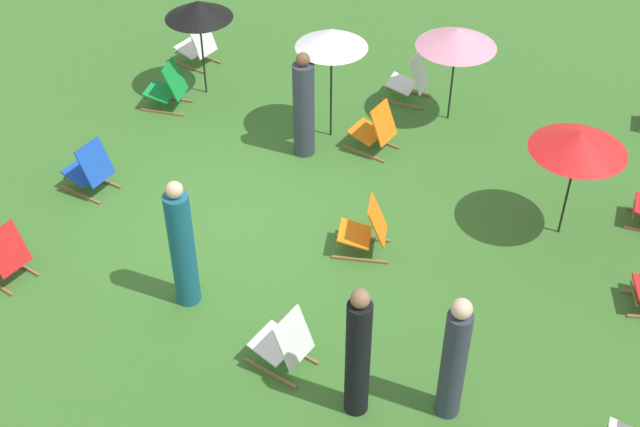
{
  "coord_description": "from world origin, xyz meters",
  "views": [
    {
      "loc": [
        8.38,
        4.01,
        7.85
      ],
      "look_at": [
        0.0,
        1.2,
        0.5
      ],
      "focal_mm": 48.1,
      "sensor_mm": 36.0,
      "label": 1
    }
  ],
  "objects_px": {
    "deckchair_6": "(90,169)",
    "deckchair_14": "(284,343)",
    "deckchair_1": "(375,130)",
    "deckchair_5": "(197,46)",
    "umbrella_3": "(457,37)",
    "person_0": "(182,247)",
    "umbrella_1": "(580,141)",
    "person_3": "(358,355)",
    "person_1": "(454,361)",
    "umbrella_0": "(198,9)",
    "umbrella_2": "(332,38)",
    "deckchair_0": "(366,230)",
    "deckchair_9": "(3,256)",
    "deckchair_7": "(410,81)",
    "person_2": "(304,108)",
    "deckchair_8": "(168,88)"
  },
  "relations": [
    {
      "from": "deckchair_14",
      "to": "umbrella_0",
      "type": "bearing_deg",
      "value": -131.04
    },
    {
      "from": "deckchair_8",
      "to": "umbrella_1",
      "type": "height_order",
      "value": "umbrella_1"
    },
    {
      "from": "deckchair_7",
      "to": "umbrella_0",
      "type": "relative_size",
      "value": 0.49
    },
    {
      "from": "deckchair_9",
      "to": "deckchair_8",
      "type": "bearing_deg",
      "value": -166.12
    },
    {
      "from": "umbrella_1",
      "to": "person_0",
      "type": "relative_size",
      "value": 0.9
    },
    {
      "from": "deckchair_0",
      "to": "deckchair_14",
      "type": "bearing_deg",
      "value": -18.71
    },
    {
      "from": "deckchair_1",
      "to": "umbrella_3",
      "type": "bearing_deg",
      "value": 159.57
    },
    {
      "from": "umbrella_1",
      "to": "person_2",
      "type": "distance_m",
      "value": 4.13
    },
    {
      "from": "person_2",
      "to": "deckchair_7",
      "type": "bearing_deg",
      "value": -172.07
    },
    {
      "from": "deckchair_0",
      "to": "umbrella_1",
      "type": "relative_size",
      "value": 0.5
    },
    {
      "from": "deckchair_0",
      "to": "person_0",
      "type": "height_order",
      "value": "person_0"
    },
    {
      "from": "deckchair_8",
      "to": "person_3",
      "type": "xyz_separation_m",
      "value": [
        4.98,
        4.76,
        0.51
      ]
    },
    {
      "from": "umbrella_2",
      "to": "person_1",
      "type": "xyz_separation_m",
      "value": [
        4.76,
        2.92,
        -0.89
      ]
    },
    {
      "from": "person_2",
      "to": "deckchair_1",
      "type": "bearing_deg",
      "value": 150.48
    },
    {
      "from": "deckchair_14",
      "to": "umbrella_3",
      "type": "xyz_separation_m",
      "value": [
        -5.81,
        0.73,
        1.11
      ]
    },
    {
      "from": "deckchair_7",
      "to": "umbrella_0",
      "type": "distance_m",
      "value": 3.69
    },
    {
      "from": "person_3",
      "to": "person_0",
      "type": "bearing_deg",
      "value": 54.72
    },
    {
      "from": "umbrella_2",
      "to": "deckchair_9",
      "type": "bearing_deg",
      "value": -33.9
    },
    {
      "from": "umbrella_0",
      "to": "umbrella_1",
      "type": "bearing_deg",
      "value": 73.71
    },
    {
      "from": "deckchair_0",
      "to": "umbrella_3",
      "type": "height_order",
      "value": "umbrella_3"
    },
    {
      "from": "person_0",
      "to": "person_1",
      "type": "distance_m",
      "value": 3.56
    },
    {
      "from": "person_2",
      "to": "person_3",
      "type": "relative_size",
      "value": 0.95
    },
    {
      "from": "deckchair_1",
      "to": "umbrella_1",
      "type": "xyz_separation_m",
      "value": [
        1.09,
        2.99,
        1.17
      ]
    },
    {
      "from": "deckchair_6",
      "to": "umbrella_3",
      "type": "bearing_deg",
      "value": 140.88
    },
    {
      "from": "deckchair_14",
      "to": "person_2",
      "type": "relative_size",
      "value": 0.49
    },
    {
      "from": "deckchair_0",
      "to": "umbrella_0",
      "type": "distance_m",
      "value": 4.97
    },
    {
      "from": "deckchair_6",
      "to": "umbrella_1",
      "type": "height_order",
      "value": "umbrella_1"
    },
    {
      "from": "deckchair_9",
      "to": "person_0",
      "type": "distance_m",
      "value": 2.51
    },
    {
      "from": "umbrella_1",
      "to": "umbrella_3",
      "type": "xyz_separation_m",
      "value": [
        -2.35,
        -2.07,
        -0.06
      ]
    },
    {
      "from": "umbrella_3",
      "to": "deckchair_8",
      "type": "bearing_deg",
      "value": -75.61
    },
    {
      "from": "deckchair_6",
      "to": "deckchair_14",
      "type": "relative_size",
      "value": 0.98
    },
    {
      "from": "deckchair_7",
      "to": "person_2",
      "type": "bearing_deg",
      "value": -25.59
    },
    {
      "from": "umbrella_2",
      "to": "person_3",
      "type": "relative_size",
      "value": 1.02
    },
    {
      "from": "deckchair_9",
      "to": "umbrella_2",
      "type": "bearing_deg",
      "value": 162.27
    },
    {
      "from": "deckchair_14",
      "to": "umbrella_2",
      "type": "distance_m",
      "value": 5.01
    },
    {
      "from": "deckchair_14",
      "to": "umbrella_3",
      "type": "bearing_deg",
      "value": -171.0
    },
    {
      "from": "umbrella_3",
      "to": "deckchair_5",
      "type": "bearing_deg",
      "value": -93.83
    },
    {
      "from": "umbrella_3",
      "to": "person_0",
      "type": "distance_m",
      "value": 5.68
    },
    {
      "from": "deckchair_0",
      "to": "umbrella_0",
      "type": "xyz_separation_m",
      "value": [
        -3.04,
        -3.74,
        1.18
      ]
    },
    {
      "from": "umbrella_2",
      "to": "deckchair_7",
      "type": "bearing_deg",
      "value": 146.94
    },
    {
      "from": "deckchair_5",
      "to": "person_0",
      "type": "bearing_deg",
      "value": 39.53
    },
    {
      "from": "person_1",
      "to": "person_2",
      "type": "relative_size",
      "value": 0.99
    },
    {
      "from": "deckchair_5",
      "to": "deckchair_14",
      "type": "xyz_separation_m",
      "value": [
        6.12,
        3.93,
        0.0
      ]
    },
    {
      "from": "deckchair_1",
      "to": "deckchair_5",
      "type": "relative_size",
      "value": 1.0
    },
    {
      "from": "umbrella_3",
      "to": "person_1",
      "type": "bearing_deg",
      "value": 11.85
    },
    {
      "from": "deckchair_0",
      "to": "person_1",
      "type": "relative_size",
      "value": 0.48
    },
    {
      "from": "person_2",
      "to": "umbrella_2",
      "type": "bearing_deg",
      "value": -164.78
    },
    {
      "from": "deckchair_14",
      "to": "deckchair_1",
      "type": "bearing_deg",
      "value": -161.49
    },
    {
      "from": "umbrella_1",
      "to": "umbrella_3",
      "type": "bearing_deg",
      "value": -138.58
    },
    {
      "from": "deckchair_8",
      "to": "umbrella_2",
      "type": "bearing_deg",
      "value": 86.65
    }
  ]
}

